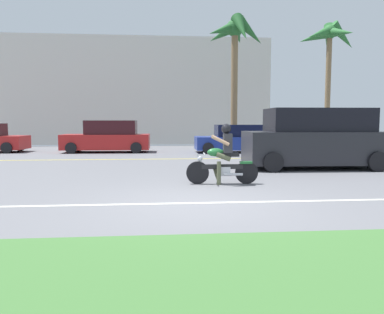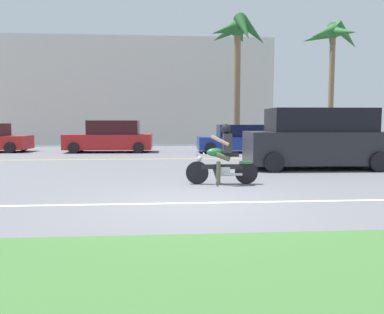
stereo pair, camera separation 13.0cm
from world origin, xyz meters
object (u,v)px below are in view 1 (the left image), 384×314
object	(u,v)px
suv_nearby	(316,139)
parked_car_2	(235,139)
palm_tree_1	(329,42)
parked_car_1	(108,137)
motorcyclist	(223,159)
palm_tree_0	(235,40)

from	to	relation	value
suv_nearby	parked_car_2	bearing A→B (deg)	101.79
palm_tree_1	parked_car_1	bearing A→B (deg)	-166.20
motorcyclist	palm_tree_1	distance (m)	17.42
suv_nearby	palm_tree_1	xyz separation A→B (m)	(5.26, 10.74, 5.53)
suv_nearby	palm_tree_0	world-z (taller)	palm_tree_0
suv_nearby	parked_car_1	xyz separation A→B (m)	(-7.97, 7.49, -0.22)
suv_nearby	parked_car_1	distance (m)	10.94
motorcyclist	parked_car_2	xyz separation A→B (m)	(2.28, 9.81, 0.02)
motorcyclist	parked_car_1	distance (m)	11.33
suv_nearby	parked_car_2	distance (m)	6.97
parked_car_1	palm_tree_0	distance (m)	9.39
suv_nearby	parked_car_1	bearing A→B (deg)	136.78
suv_nearby	palm_tree_0	size ratio (longest dim) A/B	0.63
parked_car_1	palm_tree_1	size ratio (longest dim) A/B	0.57
motorcyclist	palm_tree_0	distance (m)	14.45
suv_nearby	palm_tree_0	bearing A→B (deg)	94.83
suv_nearby	palm_tree_1	distance (m)	13.18
motorcyclist	suv_nearby	distance (m)	4.78
suv_nearby	motorcyclist	bearing A→B (deg)	-141.03
parked_car_1	palm_tree_1	bearing A→B (deg)	13.80
motorcyclist	parked_car_2	distance (m)	10.07
parked_car_1	parked_car_2	bearing A→B (deg)	-5.91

